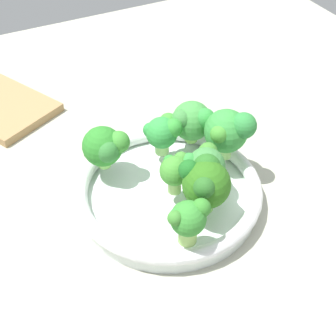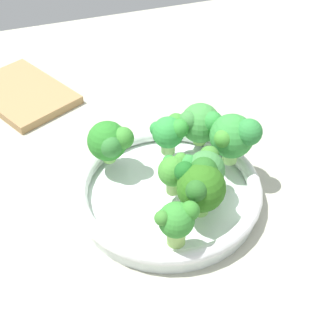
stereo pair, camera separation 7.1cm
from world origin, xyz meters
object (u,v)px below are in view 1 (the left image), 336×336
(broccoli_floret_1, at_px, (230,132))
(broccoli_floret_3, at_px, (192,121))
(broccoli_floret_6, at_px, (204,183))
(broccoli_floret_0, at_px, (105,147))
(broccoli_floret_5, at_px, (205,165))
(broccoli_floret_2, at_px, (176,171))
(broccoli_floret_4, at_px, (163,131))
(broccoli_floret_7, at_px, (188,219))
(bowl, at_px, (168,192))

(broccoli_floret_1, distance_m, broccoli_floret_3, 0.07)
(broccoli_floret_6, bearing_deg, broccoli_floret_3, 157.15)
(broccoli_floret_0, distance_m, broccoli_floret_5, 0.15)
(broccoli_floret_1, bearing_deg, broccoli_floret_5, -61.03)
(broccoli_floret_0, xyz_separation_m, broccoli_floret_2, (0.09, 0.07, -0.00))
(broccoli_floret_2, bearing_deg, broccoli_floret_1, 104.68)
(broccoli_floret_0, relative_size, broccoli_floret_3, 0.97)
(broccoli_floret_4, distance_m, broccoli_floret_7, 0.19)
(broccoli_floret_2, relative_size, broccoli_floret_7, 0.90)
(broccoli_floret_0, xyz_separation_m, broccoli_floret_1, (0.07, 0.18, 0.01))
(broccoli_floret_1, xyz_separation_m, broccoli_floret_3, (-0.06, -0.03, -0.01))
(broccoli_floret_4, bearing_deg, bowl, -20.84)
(broccoli_floret_0, height_order, broccoli_floret_5, broccoli_floret_0)
(broccoli_floret_2, xyz_separation_m, broccoli_floret_4, (-0.09, 0.02, 0.00))
(broccoli_floret_4, height_order, broccoli_floret_5, broccoli_floret_5)
(bowl, distance_m, broccoli_floret_2, 0.06)
(broccoli_floret_3, bearing_deg, broccoli_floret_6, -22.85)
(broccoli_floret_1, relative_size, broccoli_floret_2, 1.42)
(broccoli_floret_1, xyz_separation_m, broccoli_floret_2, (0.03, -0.11, -0.01))
(broccoli_floret_1, height_order, broccoli_floret_2, broccoli_floret_1)
(broccoli_floret_0, distance_m, broccoli_floret_7, 0.19)
(broccoli_floret_6, bearing_deg, broccoli_floret_7, -47.37)
(broccoli_floret_3, xyz_separation_m, broccoli_floret_5, (0.10, -0.03, -0.00))
(broccoli_floret_6, xyz_separation_m, broccoli_floret_7, (0.04, -0.05, -0.01))
(broccoli_floret_0, xyz_separation_m, broccoli_floret_6, (0.14, 0.09, 0.01))
(broccoli_floret_2, xyz_separation_m, broccoli_floret_5, (0.01, 0.04, -0.00))
(broccoli_floret_6, height_order, broccoli_floret_7, broccoli_floret_6)
(broccoli_floret_4, distance_m, broccoli_floret_6, 0.14)
(broccoli_floret_3, relative_size, broccoli_floret_5, 1.08)
(broccoli_floret_0, bearing_deg, broccoli_floret_2, 36.72)
(broccoli_floret_7, bearing_deg, broccoli_floret_0, -167.49)
(broccoli_floret_0, bearing_deg, broccoli_floret_6, 31.80)
(broccoli_floret_4, distance_m, broccoli_floret_5, 0.10)
(broccoli_floret_3, relative_size, broccoli_floret_7, 1.04)
(broccoli_floret_5, bearing_deg, broccoli_floret_4, -168.71)
(broccoli_floret_1, height_order, broccoli_floret_4, broccoli_floret_1)
(broccoli_floret_5, xyz_separation_m, broccoli_floret_7, (0.08, -0.07, 0.00))
(broccoli_floret_4, bearing_deg, broccoli_floret_2, -14.71)
(broccoli_floret_3, relative_size, broccoli_floret_4, 1.10)
(broccoli_floret_1, relative_size, broccoli_floret_3, 1.22)
(broccoli_floret_1, relative_size, broccoli_floret_5, 1.32)
(broccoli_floret_6, bearing_deg, bowl, -163.00)
(broccoli_floret_4, bearing_deg, broccoli_floret_6, -2.51)
(broccoli_floret_2, relative_size, broccoli_floret_3, 0.86)
(broccoli_floret_1, height_order, broccoli_floret_5, broccoli_floret_1)
(broccoli_floret_1, relative_size, broccoli_floret_6, 1.09)
(broccoli_floret_6, bearing_deg, broccoli_floret_5, 147.56)
(bowl, bearing_deg, broccoli_floret_2, 8.89)
(bowl, relative_size, broccoli_floret_3, 3.99)
(broccoli_floret_5, height_order, broccoli_floret_7, broccoli_floret_7)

